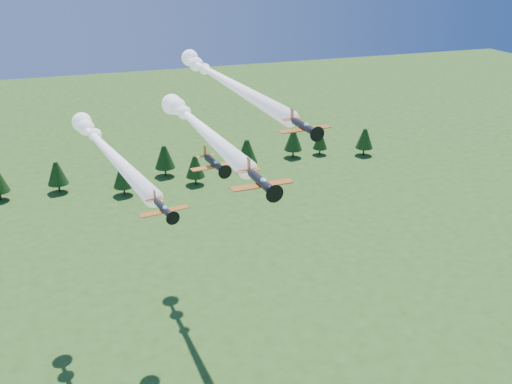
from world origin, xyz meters
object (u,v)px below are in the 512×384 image
object	(u,v)px
plane_slot	(214,163)
plane_right	(222,78)
plane_left	(104,147)
plane_lead	(197,124)

from	to	relation	value
plane_slot	plane_right	bearing A→B (deg)	64.37
plane_left	plane_slot	size ratio (longest dim) A/B	6.02
plane_lead	plane_slot	distance (m)	10.20
plane_left	plane_slot	distance (m)	22.72
plane_slot	plane_lead	bearing A→B (deg)	83.05
plane_lead	plane_slot	bearing A→B (deg)	-92.79
plane_left	plane_right	size ratio (longest dim) A/B	0.79
plane_left	plane_right	distance (m)	26.72
plane_left	plane_slot	world-z (taller)	plane_slot
plane_lead	plane_slot	world-z (taller)	plane_lead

